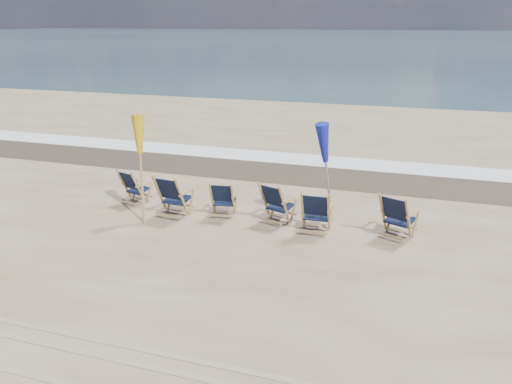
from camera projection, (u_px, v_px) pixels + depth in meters
The scene contains 12 objects.
ocean at pixel (408, 39), 124.22m from camera, with size 400.00×400.00×0.00m, color #334F56.
surf_foam at pixel (312, 160), 16.30m from camera, with size 200.00×1.40×0.01m, color silver.
wet_sand_strip at pixel (302, 173), 14.95m from camera, with size 200.00×2.60×0.00m, color #42362A.
tire_tracks at pixel (137, 382), 6.29m from camera, with size 80.00×1.30×0.01m, color gray, non-canonical shape.
beach_chair_0 at pixel (138, 189), 12.13m from camera, with size 0.57×0.65×0.90m, color black, non-canonical shape.
beach_chair_1 at pixel (181, 198), 11.27m from camera, with size 0.67×0.76×1.05m, color black, non-canonical shape.
beach_chair_2 at pixel (233, 200), 11.39m from camera, with size 0.57×0.64×0.89m, color black, non-canonical shape.
beach_chair_3 at pixel (284, 206), 10.89m from camera, with size 0.63×0.71×0.98m, color black, non-canonical shape.
beach_chair_4 at pixel (328, 214), 10.43m from camera, with size 0.63×0.71×0.99m, color black, non-canonical shape.
beach_chair_5 at pixel (408, 220), 10.09m from camera, with size 0.65×0.73×1.01m, color black, non-canonical shape.
umbrella_yellow at pixel (139, 141), 10.89m from camera, with size 0.30×0.30×2.38m.
umbrella_blue at pixel (329, 147), 10.62m from camera, with size 0.30×0.30×2.31m.
Camera 1 is at (2.99, -7.27, 4.33)m, focal length 35.00 mm.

